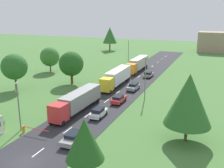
{
  "coord_description": "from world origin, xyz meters",
  "views": [
    {
      "loc": [
        19.84,
        -21.44,
        17.11
      ],
      "look_at": [
        -0.84,
        28.58,
        2.19
      ],
      "focal_mm": 42.48,
      "sensor_mm": 36.0,
      "label": 1
    }
  ],
  "objects_px": {
    "car_third": "(119,99)",
    "tree_maple": "(71,64)",
    "tree_oak": "(50,57)",
    "tree_pine": "(85,140)",
    "truck_lead": "(77,101)",
    "car_fifth": "(148,74)",
    "lamppost_lead": "(18,104)",
    "distant_building": "(212,42)",
    "car_fourth": "(133,86)",
    "tree_lime": "(14,67)",
    "truck_second": "(116,77)",
    "tree_elm": "(189,100)",
    "car_second": "(99,112)",
    "lamppost_second": "(145,76)",
    "car_lead": "(73,137)",
    "person_lead": "(3,124)",
    "lamppost_third": "(128,53)",
    "barrier_gate": "(28,129)",
    "truck_third": "(138,64)",
    "tree_birch": "(110,35)"
  },
  "relations": [
    {
      "from": "car_third",
      "to": "tree_maple",
      "type": "relative_size",
      "value": 0.54
    },
    {
      "from": "tree_oak",
      "to": "tree_pine",
      "type": "distance_m",
      "value": 56.0
    },
    {
      "from": "truck_lead",
      "to": "car_fifth",
      "type": "height_order",
      "value": "truck_lead"
    },
    {
      "from": "lamppost_lead",
      "to": "distant_building",
      "type": "bearing_deg",
      "value": 76.82
    },
    {
      "from": "car_fourth",
      "to": "tree_lime",
      "type": "bearing_deg",
      "value": -158.68
    },
    {
      "from": "truck_second",
      "to": "tree_elm",
      "type": "distance_m",
      "value": 29.16
    },
    {
      "from": "truck_lead",
      "to": "distant_building",
      "type": "bearing_deg",
      "value": 78.01
    },
    {
      "from": "car_second",
      "to": "lamppost_second",
      "type": "height_order",
      "value": "lamppost_second"
    },
    {
      "from": "car_lead",
      "to": "truck_second",
      "type": "bearing_deg",
      "value": 99.85
    },
    {
      "from": "car_fifth",
      "to": "tree_pine",
      "type": "relative_size",
      "value": 0.54
    },
    {
      "from": "person_lead",
      "to": "car_third",
      "type": "bearing_deg",
      "value": 57.24
    },
    {
      "from": "person_lead",
      "to": "lamppost_third",
      "type": "xyz_separation_m",
      "value": [
        2.55,
        49.14,
        3.9
      ]
    },
    {
      "from": "truck_second",
      "to": "tree_elm",
      "type": "xyz_separation_m",
      "value": [
        18.78,
        -21.98,
        3.75
      ]
    },
    {
      "from": "car_third",
      "to": "car_fifth",
      "type": "distance_m",
      "value": 22.17
    },
    {
      "from": "car_second",
      "to": "barrier_gate",
      "type": "bearing_deg",
      "value": -126.11
    },
    {
      "from": "truck_lead",
      "to": "barrier_gate",
      "type": "xyz_separation_m",
      "value": [
        -2.44,
        -10.18,
        -1.38
      ]
    },
    {
      "from": "tree_pine",
      "to": "tree_elm",
      "type": "distance_m",
      "value": 16.46
    },
    {
      "from": "truck_second",
      "to": "tree_oak",
      "type": "xyz_separation_m",
      "value": [
        -23.61,
        7.16,
        2.15
      ]
    },
    {
      "from": "truck_lead",
      "to": "barrier_gate",
      "type": "height_order",
      "value": "truck_lead"
    },
    {
      "from": "barrier_gate",
      "to": "tree_oak",
      "type": "relative_size",
      "value": 0.65
    },
    {
      "from": "person_lead",
      "to": "tree_oak",
      "type": "distance_m",
      "value": 39.95
    },
    {
      "from": "car_fifth",
      "to": "person_lead",
      "type": "bearing_deg",
      "value": -105.89
    },
    {
      "from": "car_third",
      "to": "lamppost_lead",
      "type": "height_order",
      "value": "lamppost_lead"
    },
    {
      "from": "truck_third",
      "to": "car_fifth",
      "type": "relative_size",
      "value": 3.41
    },
    {
      "from": "car_lead",
      "to": "tree_elm",
      "type": "xyz_separation_m",
      "value": [
        13.86,
        6.37,
        5.13
      ]
    },
    {
      "from": "lamppost_second",
      "to": "tree_elm",
      "type": "relative_size",
      "value": 0.92
    },
    {
      "from": "car_lead",
      "to": "tree_oak",
      "type": "xyz_separation_m",
      "value": [
        -28.53,
        35.52,
        3.53
      ]
    },
    {
      "from": "car_second",
      "to": "car_third",
      "type": "height_order",
      "value": "car_second"
    },
    {
      "from": "lamppost_second",
      "to": "tree_elm",
      "type": "distance_m",
      "value": 18.39
    },
    {
      "from": "truck_lead",
      "to": "car_second",
      "type": "bearing_deg",
      "value": -9.87
    },
    {
      "from": "tree_maple",
      "to": "tree_pine",
      "type": "height_order",
      "value": "tree_maple"
    },
    {
      "from": "lamppost_third",
      "to": "tree_birch",
      "type": "xyz_separation_m",
      "value": [
        -20.24,
        33.27,
        1.93
      ]
    },
    {
      "from": "tree_oak",
      "to": "tree_lime",
      "type": "bearing_deg",
      "value": -78.49
    },
    {
      "from": "car_second",
      "to": "truck_lead",
      "type": "bearing_deg",
      "value": 170.13
    },
    {
      "from": "tree_pine",
      "to": "tree_lime",
      "type": "xyz_separation_m",
      "value": [
        -31.12,
        25.3,
        -0.44
      ]
    },
    {
      "from": "barrier_gate",
      "to": "tree_elm",
      "type": "relative_size",
      "value": 0.49
    },
    {
      "from": "barrier_gate",
      "to": "truck_lead",
      "type": "bearing_deg",
      "value": 76.49
    },
    {
      "from": "truck_second",
      "to": "tree_oak",
      "type": "distance_m",
      "value": 24.77
    },
    {
      "from": "barrier_gate",
      "to": "car_second",
      "type": "bearing_deg",
      "value": 53.89
    },
    {
      "from": "tree_oak",
      "to": "tree_lime",
      "type": "height_order",
      "value": "tree_lime"
    },
    {
      "from": "truck_second",
      "to": "lamppost_third",
      "type": "distance_m",
      "value": 20.87
    },
    {
      "from": "truck_lead",
      "to": "car_lead",
      "type": "distance_m",
      "value": 11.42
    },
    {
      "from": "truck_lead",
      "to": "tree_pine",
      "type": "bearing_deg",
      "value": -58.22
    },
    {
      "from": "tree_oak",
      "to": "lamppost_second",
      "type": "bearing_deg",
      "value": -23.08
    },
    {
      "from": "lamppost_lead",
      "to": "car_third",
      "type": "bearing_deg",
      "value": 61.7
    },
    {
      "from": "car_second",
      "to": "tree_lime",
      "type": "distance_m",
      "value": 25.68
    },
    {
      "from": "truck_second",
      "to": "truck_third",
      "type": "xyz_separation_m",
      "value": [
        -0.19,
        17.64,
        -0.02
      ]
    },
    {
      "from": "car_third",
      "to": "tree_maple",
      "type": "distance_m",
      "value": 18.42
    },
    {
      "from": "lamppost_third",
      "to": "distant_building",
      "type": "relative_size",
      "value": 0.79
    },
    {
      "from": "barrier_gate",
      "to": "distant_building",
      "type": "distance_m",
      "value": 97.31
    }
  ]
}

